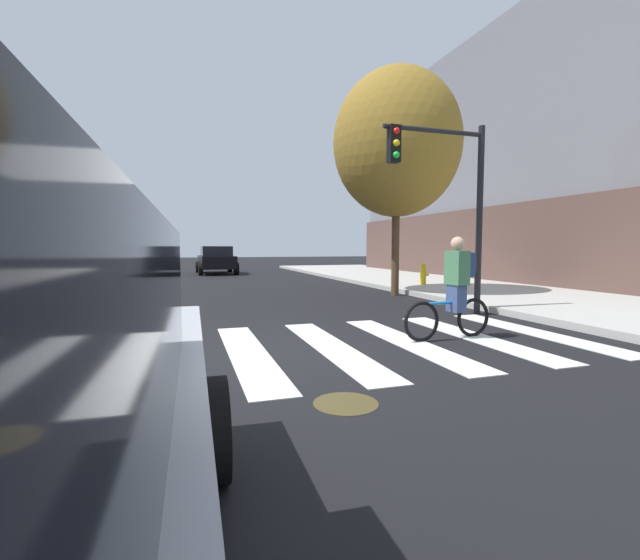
{
  "coord_description": "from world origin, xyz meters",
  "views": [
    {
      "loc": [
        -1.25,
        -6.06,
        1.52
      ],
      "look_at": [
        1.48,
        2.49,
        0.83
      ],
      "focal_mm": 24.12,
      "sensor_mm": 36.0,
      "label": 1
    }
  ],
  "objects_px": {
    "traffic_light_near": "(448,185)",
    "street_tree_near": "(397,143)",
    "manhole_cover": "(346,403)",
    "sedan_mid": "(216,260)",
    "fire_hydrant": "(423,274)",
    "cyclist": "(455,288)"
  },
  "relations": [
    {
      "from": "manhole_cover",
      "to": "street_tree_near",
      "type": "xyz_separation_m",
      "value": [
        4.85,
        8.3,
        4.69
      ]
    },
    {
      "from": "sedan_mid",
      "to": "cyclist",
      "type": "bearing_deg",
      "value": -82.7
    },
    {
      "from": "sedan_mid",
      "to": "fire_hydrant",
      "type": "xyz_separation_m",
      "value": [
        6.58,
        -11.48,
        -0.28
      ]
    },
    {
      "from": "sedan_mid",
      "to": "cyclist",
      "type": "relative_size",
      "value": 2.68
    },
    {
      "from": "manhole_cover",
      "to": "cyclist",
      "type": "xyz_separation_m",
      "value": [
        2.78,
        2.23,
        0.84
      ]
    },
    {
      "from": "manhole_cover",
      "to": "cyclist",
      "type": "distance_m",
      "value": 3.66
    },
    {
      "from": "fire_hydrant",
      "to": "traffic_light_near",
      "type": "bearing_deg",
      "value": -116.65
    },
    {
      "from": "manhole_cover",
      "to": "fire_hydrant",
      "type": "bearing_deg",
      "value": 55.44
    },
    {
      "from": "fire_hydrant",
      "to": "manhole_cover",
      "type": "bearing_deg",
      "value": -124.56
    },
    {
      "from": "traffic_light_near",
      "to": "street_tree_near",
      "type": "height_order",
      "value": "street_tree_near"
    },
    {
      "from": "traffic_light_near",
      "to": "fire_hydrant",
      "type": "height_order",
      "value": "traffic_light_near"
    },
    {
      "from": "street_tree_near",
      "to": "sedan_mid",
      "type": "bearing_deg",
      "value": 108.98
    },
    {
      "from": "cyclist",
      "to": "fire_hydrant",
      "type": "height_order",
      "value": "cyclist"
    },
    {
      "from": "traffic_light_near",
      "to": "street_tree_near",
      "type": "relative_size",
      "value": 0.6
    },
    {
      "from": "sedan_mid",
      "to": "street_tree_near",
      "type": "height_order",
      "value": "street_tree_near"
    },
    {
      "from": "traffic_light_near",
      "to": "manhole_cover",
      "type": "bearing_deg",
      "value": -132.9
    },
    {
      "from": "manhole_cover",
      "to": "cyclist",
      "type": "relative_size",
      "value": 0.37
    },
    {
      "from": "sedan_mid",
      "to": "fire_hydrant",
      "type": "relative_size",
      "value": 5.87
    },
    {
      "from": "street_tree_near",
      "to": "cyclist",
      "type": "bearing_deg",
      "value": -108.85
    },
    {
      "from": "sedan_mid",
      "to": "street_tree_near",
      "type": "distance_m",
      "value": 14.49
    },
    {
      "from": "traffic_light_near",
      "to": "fire_hydrant",
      "type": "relative_size",
      "value": 5.38
    },
    {
      "from": "cyclist",
      "to": "street_tree_near",
      "type": "bearing_deg",
      "value": 71.15
    }
  ]
}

